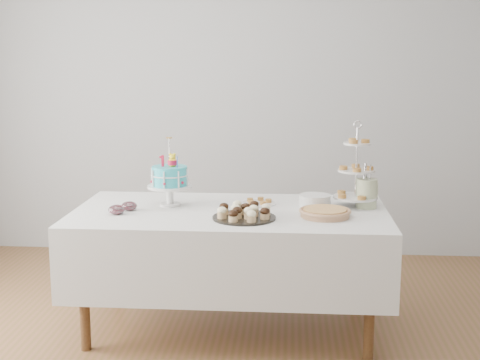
# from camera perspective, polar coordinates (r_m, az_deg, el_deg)

# --- Properties ---
(floor) EXTENTS (5.00, 5.00, 0.00)m
(floor) POSITION_cam_1_polar(r_m,az_deg,el_deg) (4.06, -1.20, -14.21)
(floor) COLOR brown
(floor) RESTS_ON ground
(walls) EXTENTS (5.04, 4.04, 2.70)m
(walls) POSITION_cam_1_polar(r_m,az_deg,el_deg) (3.71, -1.28, 5.10)
(walls) COLOR #A8ABAE
(walls) RESTS_ON floor
(table) EXTENTS (1.92, 1.02, 0.77)m
(table) POSITION_cam_1_polar(r_m,az_deg,el_deg) (4.15, -0.83, -5.65)
(table) COLOR silver
(table) RESTS_ON floor
(birthday_cake) EXTENTS (0.28, 0.28, 0.43)m
(birthday_cake) POSITION_cam_1_polar(r_m,az_deg,el_deg) (4.22, -6.00, -0.64)
(birthday_cake) COLOR silver
(birthday_cake) RESTS_ON table
(cupcake_tray) EXTENTS (0.37, 0.37, 0.08)m
(cupcake_tray) POSITION_cam_1_polar(r_m,az_deg,el_deg) (3.88, 0.35, -2.73)
(cupcake_tray) COLOR black
(cupcake_tray) RESTS_ON table
(pie) EXTENTS (0.31, 0.31, 0.05)m
(pie) POSITION_cam_1_polar(r_m,az_deg,el_deg) (3.96, 7.27, -2.74)
(pie) COLOR tan
(pie) RESTS_ON table
(tiered_stand) EXTENTS (0.28, 0.28, 0.54)m
(tiered_stand) POSITION_cam_1_polar(r_m,az_deg,el_deg) (4.22, 9.89, 0.76)
(tiered_stand) COLOR silver
(tiered_stand) RESTS_ON table
(plate_stack) EXTENTS (0.20, 0.20, 0.08)m
(plate_stack) POSITION_cam_1_polar(r_m,az_deg,el_deg) (4.20, 6.41, -1.78)
(plate_stack) COLOR silver
(plate_stack) RESTS_ON table
(pastry_plate) EXTENTS (0.22, 0.22, 0.03)m
(pastry_plate) POSITION_cam_1_polar(r_m,az_deg,el_deg) (4.26, 1.61, -1.89)
(pastry_plate) COLOR silver
(pastry_plate) RESTS_ON table
(jam_bowl_a) EXTENTS (0.10, 0.10, 0.06)m
(jam_bowl_a) POSITION_cam_1_polar(r_m,az_deg,el_deg) (4.05, -10.49, -2.51)
(jam_bowl_a) COLOR silver
(jam_bowl_a) RESTS_ON table
(jam_bowl_b) EXTENTS (0.10, 0.10, 0.06)m
(jam_bowl_b) POSITION_cam_1_polar(r_m,az_deg,el_deg) (4.14, -9.43, -2.21)
(jam_bowl_b) COLOR silver
(jam_bowl_b) RESTS_ON table
(utensil_pitcher) EXTENTS (0.13, 0.12, 0.28)m
(utensil_pitcher) POSITION_cam_1_polar(r_m,az_deg,el_deg) (4.21, 10.78, -1.02)
(utensil_pitcher) COLOR beige
(utensil_pitcher) RESTS_ON table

